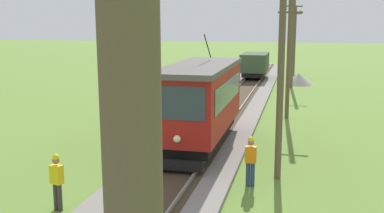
% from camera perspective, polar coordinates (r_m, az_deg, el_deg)
% --- Properties ---
extents(red_tram, '(2.60, 8.54, 4.79)m').
position_cam_1_polar(red_tram, '(20.66, 1.03, 0.71)').
color(red_tram, maroon).
rests_on(red_tram, rail_right).
extents(freight_car, '(2.40, 5.20, 2.31)m').
position_cam_1_polar(freight_car, '(45.76, 7.74, 5.16)').
color(freight_car, '#384C33').
rests_on(freight_car, rail_right).
extents(utility_pole_near_tram, '(1.40, 0.46, 7.67)m').
position_cam_1_polar(utility_pole_near_tram, '(16.58, 10.87, 4.20)').
color(utility_pole_near_tram, brown).
rests_on(utility_pole_near_tram, ground).
extents(utility_pole_mid, '(1.40, 0.45, 7.04)m').
position_cam_1_polar(utility_pole_mid, '(27.58, 11.81, 5.91)').
color(utility_pole_mid, brown).
rests_on(utility_pole_mid, ground).
extents(utility_pole_far, '(1.40, 0.30, 7.87)m').
position_cam_1_polar(utility_pole_far, '(40.66, 12.31, 7.87)').
color(utility_pole_far, brown).
rests_on(utility_pole_far, ground).
extents(utility_pole_distant, '(1.40, 0.48, 7.38)m').
position_cam_1_polar(utility_pole_distant, '(52.28, 12.52, 8.10)').
color(utility_pole_distant, brown).
rests_on(utility_pole_distant, ground).
extents(gravel_pile, '(2.79, 2.79, 1.03)m').
position_cam_1_polar(gravel_pile, '(43.38, 12.99, 3.32)').
color(gravel_pile, '#9E998E').
rests_on(gravel_pile, ground).
extents(track_worker, '(0.43, 0.34, 1.78)m').
position_cam_1_polar(track_worker, '(14.70, -16.29, -8.63)').
color(track_worker, '#38332D').
rests_on(track_worker, ground).
extents(second_worker, '(0.38, 0.24, 1.78)m').
position_cam_1_polar(second_worker, '(16.25, 7.22, -6.45)').
color(second_worker, navy).
rests_on(second_worker, ground).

